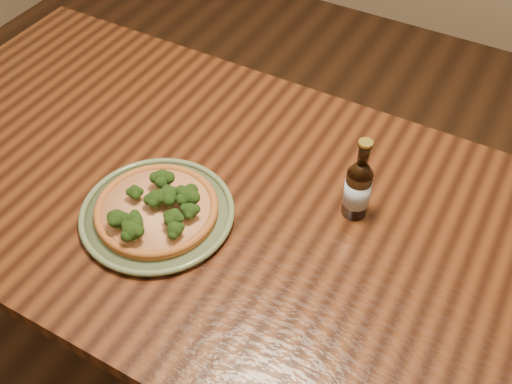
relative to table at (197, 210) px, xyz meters
The scene contains 5 objects.
ground 0.66m from the table, 90.00° to the right, with size 4.50×4.50×0.00m, color #382111.
table is the anchor object (origin of this frame).
plate 0.16m from the table, 96.01° to the right, with size 0.33×0.33×0.02m.
pizza 0.18m from the table, 94.35° to the right, with size 0.27×0.27×0.07m.
beer_bottle 0.40m from the table, 15.26° to the left, with size 0.06×0.06×0.20m.
Camera 1 is at (0.59, -0.66, 1.73)m, focal length 42.00 mm.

